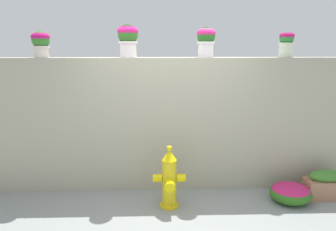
% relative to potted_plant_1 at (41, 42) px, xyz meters
% --- Properties ---
extents(ground_plane, '(24.00, 24.00, 0.00)m').
position_rel_potted_plant_1_xyz_m(ground_plane, '(1.84, -0.91, -2.30)').
color(ground_plane, gray).
extents(stone_wall, '(6.77, 0.32, 2.07)m').
position_rel_potted_plant_1_xyz_m(stone_wall, '(1.84, 0.04, -1.26)').
color(stone_wall, '#A49E86').
rests_on(stone_wall, ground).
extents(potted_plant_1, '(0.26, 0.26, 0.38)m').
position_rel_potted_plant_1_xyz_m(potted_plant_1, '(0.00, 0.00, 0.00)').
color(potted_plant_1, beige).
rests_on(potted_plant_1, stone_wall).
extents(potted_plant_2, '(0.31, 0.31, 0.48)m').
position_rel_potted_plant_1_xyz_m(potted_plant_2, '(1.26, 0.00, 0.06)').
color(potted_plant_2, silver).
rests_on(potted_plant_2, stone_wall).
extents(potted_plant_3, '(0.28, 0.28, 0.44)m').
position_rel_potted_plant_1_xyz_m(potted_plant_3, '(2.41, 0.03, 0.04)').
color(potted_plant_3, silver).
rests_on(potted_plant_3, stone_wall).
extents(potted_plant_4, '(0.23, 0.23, 0.38)m').
position_rel_potted_plant_1_xyz_m(potted_plant_4, '(3.64, 0.06, 0.00)').
color(potted_plant_4, silver).
rests_on(potted_plant_4, stone_wall).
extents(fire_hydrant, '(0.46, 0.38, 0.89)m').
position_rel_potted_plant_1_xyz_m(fire_hydrant, '(1.85, -0.64, -1.89)').
color(fire_hydrant, gold).
rests_on(fire_hydrant, ground).
extents(flower_bush_left, '(0.60, 0.54, 0.28)m').
position_rel_potted_plant_1_xyz_m(flower_bush_left, '(3.63, -0.55, -2.15)').
color(flower_bush_left, '#2C621C').
rests_on(flower_bush_left, ground).
extents(planter_box, '(0.61, 0.30, 0.44)m').
position_rel_potted_plant_1_xyz_m(planter_box, '(4.21, -0.44, -2.09)').
color(planter_box, '#A17154').
rests_on(planter_box, ground).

